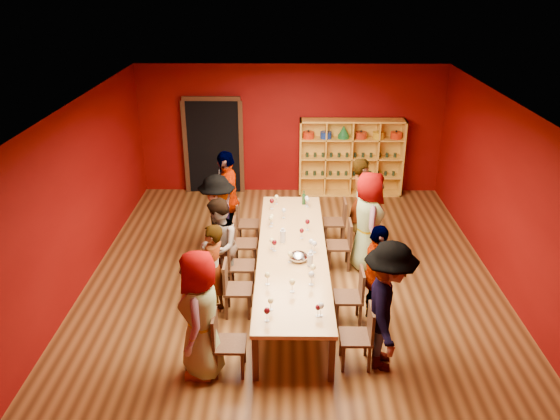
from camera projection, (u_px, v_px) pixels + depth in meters
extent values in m
cube|color=#4F2D14|center=(292.00, 290.00, 9.12)|extent=(7.10, 9.10, 0.02)
cube|color=#5A0404|center=(291.00, 130.00, 12.63)|extent=(7.10, 0.02, 3.00)
cube|color=#5A0404|center=(69.00, 207.00, 8.54)|extent=(0.02, 9.10, 3.00)
cube|color=#5A0404|center=(518.00, 209.00, 8.47)|extent=(0.02, 9.10, 3.00)
cube|color=silver|center=(294.00, 113.00, 7.89)|extent=(7.10, 9.10, 0.02)
cube|color=#B2834A|center=(292.00, 252.00, 8.82)|extent=(1.10, 4.50, 0.06)
cube|color=#331C11|center=(255.00, 358.00, 7.00)|extent=(0.08, 0.08, 0.69)
cube|color=#331C11|center=(267.00, 217.00, 10.96)|extent=(0.08, 0.08, 0.69)
cube|color=#331C11|center=(332.00, 359.00, 6.99)|extent=(0.08, 0.08, 0.69)
cube|color=#331C11|center=(316.00, 217.00, 10.95)|extent=(0.08, 0.08, 0.69)
cube|color=black|center=(214.00, 147.00, 12.74)|extent=(1.20, 0.14, 2.20)
cube|color=#331C11|center=(211.00, 99.00, 12.21)|extent=(1.32, 0.06, 0.10)
cube|color=#331C11|center=(186.00, 148.00, 12.69)|extent=(0.10, 0.06, 2.20)
cube|color=#331C11|center=(241.00, 148.00, 12.67)|extent=(0.10, 0.06, 2.20)
cube|color=gold|center=(300.00, 157.00, 12.66)|extent=(0.04, 0.40, 1.80)
cube|color=gold|center=(402.00, 158.00, 12.63)|extent=(0.04, 0.40, 1.80)
cube|color=gold|center=(353.00, 121.00, 12.29)|extent=(2.40, 0.40, 0.04)
cube|color=gold|center=(349.00, 193.00, 13.00)|extent=(2.40, 0.40, 0.04)
cube|color=gold|center=(350.00, 155.00, 12.82)|extent=(2.40, 0.02, 1.80)
cube|color=gold|center=(350.00, 176.00, 12.83)|extent=(2.36, 0.38, 0.03)
cube|color=gold|center=(351.00, 158.00, 12.65)|extent=(2.36, 0.38, 0.03)
cube|color=gold|center=(352.00, 139.00, 12.46)|extent=(2.36, 0.38, 0.03)
cube|color=gold|center=(325.00, 158.00, 12.65)|extent=(0.03, 0.38, 1.76)
cube|color=gold|center=(351.00, 158.00, 12.65)|extent=(0.03, 0.38, 1.76)
cube|color=gold|center=(377.00, 158.00, 12.64)|extent=(0.03, 0.38, 1.76)
cylinder|color=red|center=(308.00, 135.00, 12.44)|extent=(0.26, 0.26, 0.15)
sphere|color=black|center=(309.00, 131.00, 12.40)|extent=(0.05, 0.05, 0.05)
cylinder|color=navy|center=(326.00, 135.00, 12.43)|extent=(0.26, 0.26, 0.15)
sphere|color=black|center=(326.00, 131.00, 12.39)|extent=(0.05, 0.05, 0.05)
cylinder|color=#18622E|center=(343.00, 137.00, 12.44)|extent=(0.26, 0.26, 0.08)
cone|color=#18622E|center=(344.00, 130.00, 12.38)|extent=(0.24, 0.24, 0.22)
cylinder|color=#A52B12|center=(361.00, 135.00, 12.42)|extent=(0.26, 0.26, 0.15)
sphere|color=black|center=(361.00, 131.00, 12.39)|extent=(0.05, 0.05, 0.05)
cylinder|color=gold|center=(379.00, 135.00, 12.42)|extent=(0.26, 0.26, 0.15)
sphere|color=black|center=(379.00, 131.00, 12.38)|extent=(0.05, 0.05, 0.05)
cylinder|color=red|center=(396.00, 135.00, 12.42)|extent=(0.26, 0.26, 0.15)
sphere|color=black|center=(397.00, 131.00, 12.38)|extent=(0.05, 0.05, 0.05)
cylinder|color=black|center=(307.00, 173.00, 12.81)|extent=(0.07, 0.07, 0.10)
cylinder|color=black|center=(315.00, 173.00, 12.81)|extent=(0.07, 0.07, 0.10)
cylinder|color=black|center=(322.00, 173.00, 12.81)|extent=(0.07, 0.07, 0.10)
cylinder|color=black|center=(330.00, 173.00, 12.81)|extent=(0.07, 0.07, 0.10)
cylinder|color=black|center=(338.00, 173.00, 12.80)|extent=(0.07, 0.07, 0.10)
cylinder|color=black|center=(346.00, 173.00, 12.80)|extent=(0.07, 0.07, 0.10)
cylinder|color=black|center=(354.00, 173.00, 12.80)|extent=(0.07, 0.07, 0.10)
cylinder|color=black|center=(362.00, 173.00, 12.80)|extent=(0.07, 0.07, 0.10)
cylinder|color=black|center=(370.00, 173.00, 12.80)|extent=(0.07, 0.07, 0.10)
cylinder|color=black|center=(378.00, 173.00, 12.79)|extent=(0.07, 0.07, 0.10)
cylinder|color=black|center=(386.00, 173.00, 12.79)|extent=(0.07, 0.07, 0.10)
cylinder|color=black|center=(393.00, 173.00, 12.79)|extent=(0.07, 0.07, 0.10)
cylinder|color=black|center=(307.00, 155.00, 12.63)|extent=(0.07, 0.07, 0.10)
cylinder|color=black|center=(315.00, 155.00, 12.63)|extent=(0.07, 0.07, 0.10)
cylinder|color=black|center=(323.00, 155.00, 12.63)|extent=(0.07, 0.07, 0.10)
cylinder|color=black|center=(331.00, 155.00, 12.62)|extent=(0.07, 0.07, 0.10)
cylinder|color=black|center=(339.00, 155.00, 12.62)|extent=(0.07, 0.07, 0.10)
cylinder|color=black|center=(347.00, 155.00, 12.62)|extent=(0.07, 0.07, 0.10)
cylinder|color=black|center=(355.00, 155.00, 12.62)|extent=(0.07, 0.07, 0.10)
cylinder|color=black|center=(363.00, 155.00, 12.62)|extent=(0.07, 0.07, 0.10)
cylinder|color=black|center=(371.00, 155.00, 12.61)|extent=(0.07, 0.07, 0.10)
cylinder|color=black|center=(379.00, 155.00, 12.61)|extent=(0.07, 0.07, 0.10)
cylinder|color=black|center=(387.00, 155.00, 12.61)|extent=(0.07, 0.07, 0.10)
cylinder|color=black|center=(395.00, 155.00, 12.61)|extent=(0.07, 0.07, 0.10)
cube|color=#331C11|center=(230.00, 344.00, 7.12)|extent=(0.42, 0.42, 0.04)
cube|color=#331C11|center=(215.00, 329.00, 7.03)|extent=(0.04, 0.40, 0.44)
cube|color=#331C11|center=(216.00, 366.00, 7.06)|extent=(0.04, 0.04, 0.41)
cube|color=#331C11|center=(242.00, 367.00, 7.06)|extent=(0.04, 0.04, 0.41)
cube|color=#331C11|center=(219.00, 350.00, 7.37)|extent=(0.04, 0.04, 0.41)
cube|color=#331C11|center=(244.00, 350.00, 7.37)|extent=(0.04, 0.04, 0.41)
imported|color=#525257|center=(201.00, 315.00, 6.94)|extent=(0.50, 0.88, 1.78)
cube|color=#331C11|center=(238.00, 289.00, 8.33)|extent=(0.42, 0.42, 0.04)
cube|color=#331C11|center=(225.00, 276.00, 8.24)|extent=(0.04, 0.40, 0.44)
cube|color=#331C11|center=(227.00, 308.00, 8.27)|extent=(0.04, 0.04, 0.41)
cube|color=#331C11|center=(249.00, 308.00, 8.27)|extent=(0.04, 0.04, 0.41)
cube|color=#331C11|center=(229.00, 296.00, 8.58)|extent=(0.04, 0.04, 0.41)
cube|color=#331C11|center=(250.00, 296.00, 8.58)|extent=(0.04, 0.04, 0.41)
imported|color=#46464B|center=(213.00, 271.00, 8.20)|extent=(0.55, 0.65, 1.51)
cube|color=#331C11|center=(242.00, 266.00, 9.00)|extent=(0.42, 0.42, 0.04)
cube|color=#331C11|center=(230.00, 253.00, 8.90)|extent=(0.04, 0.40, 0.44)
cube|color=#331C11|center=(231.00, 283.00, 8.93)|extent=(0.04, 0.04, 0.41)
cube|color=#331C11|center=(252.00, 283.00, 8.93)|extent=(0.04, 0.04, 0.41)
cube|color=#331C11|center=(233.00, 272.00, 9.24)|extent=(0.04, 0.04, 0.41)
cube|color=#331C11|center=(253.00, 272.00, 9.24)|extent=(0.04, 0.04, 0.41)
imported|color=silver|center=(219.00, 246.00, 8.85)|extent=(0.51, 0.82, 1.60)
cube|color=#331C11|center=(245.00, 244.00, 9.72)|extent=(0.42, 0.42, 0.04)
cube|color=#331C11|center=(234.00, 232.00, 9.62)|extent=(0.04, 0.40, 0.44)
cube|color=#331C11|center=(235.00, 259.00, 9.65)|extent=(0.04, 0.04, 0.41)
cube|color=#331C11|center=(254.00, 259.00, 9.65)|extent=(0.04, 0.04, 0.41)
cube|color=#331C11|center=(237.00, 250.00, 9.96)|extent=(0.04, 0.04, 0.41)
cube|color=#331C11|center=(255.00, 250.00, 9.96)|extent=(0.04, 0.04, 0.41)
imported|color=silver|center=(218.00, 222.00, 9.55)|extent=(0.57, 1.15, 1.72)
cube|color=#331C11|center=(248.00, 224.00, 10.46)|extent=(0.42, 0.42, 0.04)
cube|color=#331C11|center=(238.00, 213.00, 10.37)|extent=(0.04, 0.40, 0.44)
cube|color=#331C11|center=(239.00, 238.00, 10.40)|extent=(0.04, 0.04, 0.41)
cube|color=#331C11|center=(257.00, 238.00, 10.40)|extent=(0.04, 0.04, 0.41)
cube|color=#331C11|center=(240.00, 231.00, 10.71)|extent=(0.04, 0.04, 0.41)
cube|color=#331C11|center=(258.00, 231.00, 10.71)|extent=(0.04, 0.04, 0.41)
imported|color=tan|center=(227.00, 199.00, 10.26)|extent=(0.57, 1.14, 1.90)
cube|color=#331C11|center=(356.00, 337.00, 7.25)|extent=(0.42, 0.42, 0.04)
cube|color=#331C11|center=(371.00, 322.00, 7.15)|extent=(0.04, 0.40, 0.44)
cube|color=#331C11|center=(343.00, 359.00, 7.19)|extent=(0.04, 0.04, 0.41)
cube|color=#331C11|center=(369.00, 359.00, 7.19)|extent=(0.04, 0.04, 0.41)
cube|color=#331C11|center=(341.00, 343.00, 7.50)|extent=(0.04, 0.04, 0.41)
cube|color=#331C11|center=(366.00, 343.00, 7.50)|extent=(0.04, 0.04, 0.41)
imported|color=#5C7ABE|center=(387.00, 307.00, 7.05)|extent=(0.65, 1.24, 1.83)
cube|color=#331C11|center=(348.00, 297.00, 8.13)|extent=(0.42, 0.42, 0.04)
cube|color=#331C11|center=(362.00, 284.00, 8.03)|extent=(0.04, 0.40, 0.44)
cube|color=#331C11|center=(337.00, 316.00, 8.07)|extent=(0.04, 0.04, 0.41)
cube|color=#331C11|center=(360.00, 317.00, 8.07)|extent=(0.04, 0.04, 0.41)
cube|color=#331C11|center=(335.00, 303.00, 8.38)|extent=(0.04, 0.04, 0.41)
cube|color=#331C11|center=(357.00, 304.00, 8.38)|extent=(0.04, 0.04, 0.41)
imported|color=#151A3A|center=(376.00, 276.00, 7.98)|extent=(0.45, 0.95, 1.61)
cube|color=#331C11|center=(339.00, 245.00, 9.66)|extent=(0.42, 0.42, 0.04)
cube|color=#331C11|center=(350.00, 233.00, 9.56)|extent=(0.04, 0.40, 0.44)
cube|color=#331C11|center=(329.00, 261.00, 9.59)|extent=(0.04, 0.04, 0.41)
cube|color=#331C11|center=(348.00, 261.00, 9.59)|extent=(0.04, 0.04, 0.41)
cube|color=#331C11|center=(328.00, 252.00, 9.90)|extent=(0.04, 0.04, 0.41)
cube|color=#331C11|center=(347.00, 252.00, 9.90)|extent=(0.04, 0.04, 0.41)
imported|color=#131636|center=(368.00, 221.00, 9.46)|extent=(0.52, 0.90, 1.80)
cube|color=#331C11|center=(334.00, 222.00, 10.53)|extent=(0.42, 0.42, 0.04)
cube|color=#331C11|center=(345.00, 211.00, 10.43)|extent=(0.04, 0.40, 0.44)
cube|color=#331C11|center=(326.00, 237.00, 10.47)|extent=(0.04, 0.04, 0.41)
cube|color=#331C11|center=(343.00, 237.00, 10.47)|extent=(0.04, 0.04, 0.41)
cube|color=#331C11|center=(325.00, 229.00, 10.78)|extent=(0.04, 0.04, 0.41)
cube|color=#331C11|center=(342.00, 229.00, 10.78)|extent=(0.04, 0.04, 0.41)
imported|color=#4C4C51|center=(361.00, 202.00, 10.35)|extent=(0.53, 0.68, 1.73)
cylinder|color=silver|center=(311.00, 251.00, 8.79)|extent=(0.07, 0.07, 0.01)
cylinder|color=silver|center=(311.00, 247.00, 8.76)|extent=(0.01, 0.01, 0.12)
ellipsoid|color=silver|center=(311.00, 242.00, 8.72)|extent=(0.09, 0.09, 0.10)
cylinder|color=silver|center=(314.00, 252.00, 8.74)|extent=(0.07, 0.07, 0.01)
cylinder|color=silver|center=(314.00, 249.00, 8.72)|extent=(0.01, 0.01, 0.11)
ellipsoid|color=silver|center=(314.00, 244.00, 8.68)|extent=(0.08, 0.08, 0.10)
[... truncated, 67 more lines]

